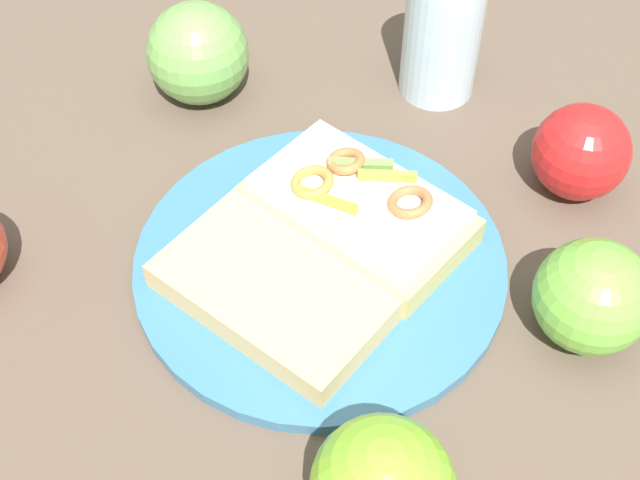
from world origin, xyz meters
TOP-DOWN VIEW (x-y plane):
  - ground_plane at (0.00, 0.00)m, footprint 2.00×2.00m
  - plate at (0.00, 0.00)m, footprint 0.26×0.26m
  - sandwich at (-0.01, 0.04)m, footprint 0.17×0.13m
  - bread_slice_side at (0.01, -0.04)m, footprint 0.18×0.14m
  - apple_1 at (-0.21, 0.02)m, footprint 0.10×0.10m
  - apple_3 at (0.04, 0.20)m, footprint 0.10×0.10m
  - apple_5 at (0.14, 0.12)m, footprint 0.11×0.11m
  - drinking_glass at (-0.11, 0.19)m, footprint 0.06×0.06m

SIDE VIEW (x-z plane):
  - ground_plane at x=0.00m, z-range 0.00..0.00m
  - plate at x=0.00m, z-range 0.00..0.01m
  - bread_slice_side at x=0.01m, z-range 0.01..0.03m
  - sandwich at x=-0.01m, z-range 0.01..0.05m
  - apple_3 at x=0.04m, z-range 0.00..0.07m
  - apple_5 at x=0.14m, z-range 0.00..0.08m
  - apple_1 at x=-0.21m, z-range 0.00..0.08m
  - drinking_glass at x=-0.11m, z-range 0.00..0.11m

